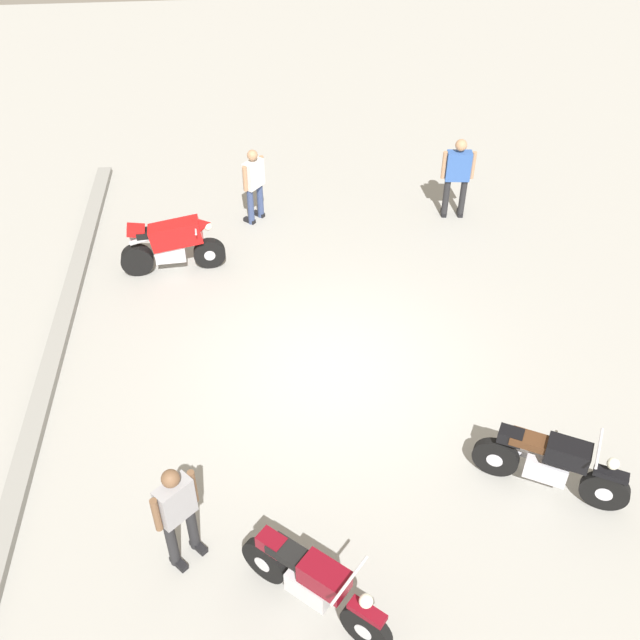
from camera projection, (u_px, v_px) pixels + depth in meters
name	position (u px, v px, depth m)	size (l,w,h in m)	color
ground_plane	(336.00, 370.00, 11.89)	(40.00, 40.00, 0.00)	#9E9E99
curb_edge	(46.00, 385.00, 11.52)	(14.00, 0.30, 0.15)	gray
motorcycle_black_cruiser	(551.00, 464.00, 9.76)	(1.09, 1.90, 1.09)	black
motorcycle_red_sportbike	(172.00, 243.00, 13.63)	(0.70, 1.96, 1.14)	black
motorcycle_maroon_cruiser	(313.00, 583.00, 8.43)	(1.45, 1.66, 1.09)	black
person_in_gray_shirt	(177.00, 510.00, 8.72)	(0.53, 0.55, 1.63)	#262628
person_in_blue_shirt	(457.00, 173.00, 14.84)	(0.35, 0.67, 1.75)	#262628
person_in_white_shirt	(254.00, 182.00, 14.80)	(0.55, 0.51, 1.59)	#384772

